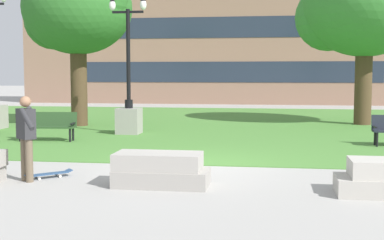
{
  "coord_description": "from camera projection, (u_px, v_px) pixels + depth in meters",
  "views": [
    {
      "loc": [
        1.81,
        -12.22,
        2.18
      ],
      "look_at": [
        0.19,
        -1.4,
        1.2
      ],
      "focal_mm": 50.0,
      "sensor_mm": 36.0,
      "label": 1
    }
  ],
  "objects": [
    {
      "name": "grass_lawn",
      "position": [
        228.0,
        124.0,
        22.35
      ],
      "size": [
        40.0,
        20.0,
        0.02
      ],
      "primitive_type": "cube",
      "color": "#4C8438",
      "rests_on": "ground"
    },
    {
      "name": "park_bench_near_right",
      "position": [
        48.0,
        124.0,
        16.88
      ],
      "size": [
        1.83,
        0.66,
        0.9
      ],
      "color": "#284723",
      "rests_on": "grass_lawn"
    },
    {
      "name": "skateboard",
      "position": [
        48.0,
        174.0,
        11.03
      ],
      "size": [
        0.87,
        0.85,
        0.14
      ],
      "color": "#2D4C75",
      "rests_on": "ground"
    },
    {
      "name": "tree_near_right",
      "position": [
        364.0,
        5.0,
        21.8
      ],
      "size": [
        5.37,
        5.11,
        7.14
      ],
      "color": "#4C3823",
      "rests_on": "grass_lawn"
    },
    {
      "name": "concrete_block_left",
      "position": [
        160.0,
        170.0,
        10.25
      ],
      "size": [
        1.8,
        0.9,
        0.64
      ],
      "color": "#9E9991",
      "rests_on": "ground"
    },
    {
      "name": "tree_near_left",
      "position": [
        76.0,
        10.0,
        21.36
      ],
      "size": [
        4.58,
        4.37,
        6.58
      ],
      "color": "#4C3823",
      "rests_on": "grass_lawn"
    },
    {
      "name": "ground_plane",
      "position": [
        193.0,
        166.0,
        12.5
      ],
      "size": [
        140.0,
        140.0,
        0.0
      ],
      "primitive_type": "plane",
      "color": "#A3A09B"
    },
    {
      "name": "lamp_post_center",
      "position": [
        129.0,
        106.0,
        18.78
      ],
      "size": [
        1.32,
        0.8,
        4.74
      ],
      "color": "gray",
      "rests_on": "grass_lawn"
    },
    {
      "name": "building_facade_distant",
      "position": [
        222.0,
        4.0,
        36.26
      ],
      "size": [
        28.36,
        1.03,
        13.67
      ],
      "color": "#8E6B56",
      "rests_on": "ground"
    },
    {
      "name": "person_skateboarder",
      "position": [
        26.0,
        133.0,
        10.62
      ],
      "size": [
        0.85,
        1.14,
        1.71
      ],
      "color": "brown",
      "rests_on": "ground"
    }
  ]
}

